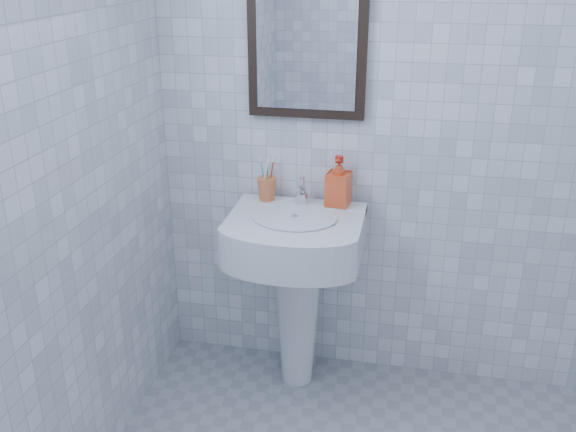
# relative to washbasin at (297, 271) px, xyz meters

# --- Properties ---
(wall_back) EXTENTS (2.20, 0.02, 2.50)m
(wall_back) POSITION_rel_washbasin_xyz_m (0.44, 0.21, 0.66)
(wall_back) COLOR white
(wall_back) RESTS_ON ground
(wall_left) EXTENTS (0.02, 2.40, 2.50)m
(wall_left) POSITION_rel_washbasin_xyz_m (-0.66, -0.99, 0.66)
(wall_left) COLOR white
(wall_left) RESTS_ON ground
(washbasin) EXTENTS (0.57, 0.42, 0.88)m
(washbasin) POSITION_rel_washbasin_xyz_m (0.00, 0.00, 0.00)
(washbasin) COLOR white
(washbasin) RESTS_ON ground
(faucet) EXTENTS (0.05, 0.12, 0.13)m
(faucet) POSITION_rel_washbasin_xyz_m (0.00, 0.10, 0.33)
(faucet) COLOR silver
(faucet) RESTS_ON washbasin
(toothbrush_cup) EXTENTS (0.10, 0.10, 0.10)m
(toothbrush_cup) POSITION_rel_washbasin_xyz_m (-0.16, 0.12, 0.33)
(toothbrush_cup) COLOR #D96A3A
(toothbrush_cup) RESTS_ON washbasin
(soap_dispenser) EXTENTS (0.11, 0.11, 0.22)m
(soap_dispenser) POSITION_rel_washbasin_xyz_m (0.16, 0.13, 0.39)
(soap_dispenser) COLOR red
(soap_dispenser) RESTS_ON washbasin
(wall_mirror) EXTENTS (0.50, 0.04, 0.62)m
(wall_mirror) POSITION_rel_washbasin_xyz_m (0.00, 0.19, 0.96)
(wall_mirror) COLOR black
(wall_mirror) RESTS_ON wall_back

